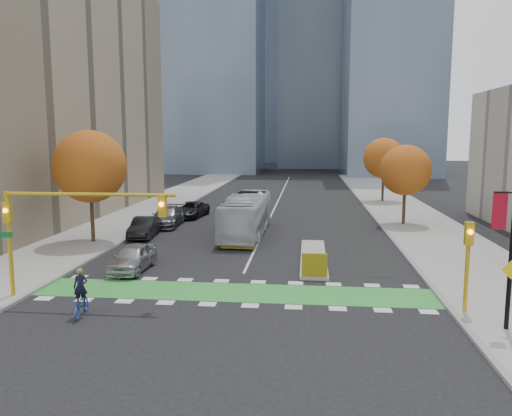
% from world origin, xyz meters
% --- Properties ---
extents(ground, '(300.00, 300.00, 0.00)m').
position_xyz_m(ground, '(0.00, 0.00, 0.00)').
color(ground, black).
rests_on(ground, ground).
extents(sidewalk_west, '(7.00, 120.00, 0.15)m').
position_xyz_m(sidewalk_west, '(-13.50, 20.00, 0.07)').
color(sidewalk_west, gray).
rests_on(sidewalk_west, ground).
extents(sidewalk_east, '(7.00, 120.00, 0.15)m').
position_xyz_m(sidewalk_east, '(13.50, 20.00, 0.07)').
color(sidewalk_east, gray).
rests_on(sidewalk_east, ground).
extents(curb_west, '(0.30, 120.00, 0.16)m').
position_xyz_m(curb_west, '(-10.00, 20.00, 0.07)').
color(curb_west, gray).
rests_on(curb_west, ground).
extents(curb_east, '(0.30, 120.00, 0.16)m').
position_xyz_m(curb_east, '(10.00, 20.00, 0.07)').
color(curb_east, gray).
rests_on(curb_east, ground).
extents(bike_crossing, '(20.00, 3.00, 0.01)m').
position_xyz_m(bike_crossing, '(0.00, 1.50, 0.01)').
color(bike_crossing, green).
rests_on(bike_crossing, ground).
extents(centre_line, '(0.15, 70.00, 0.01)m').
position_xyz_m(centre_line, '(0.00, 40.00, 0.01)').
color(centre_line, silver).
rests_on(centre_line, ground).
extents(bike_lane_paint, '(2.50, 50.00, 0.01)m').
position_xyz_m(bike_lane_paint, '(7.50, 30.00, 0.01)').
color(bike_lane_paint, black).
rests_on(bike_lane_paint, ground).
extents(median_island, '(1.60, 10.00, 0.16)m').
position_xyz_m(median_island, '(4.00, 9.00, 0.08)').
color(median_island, gray).
rests_on(median_island, ground).
extents(hazard_board, '(1.40, 0.12, 1.30)m').
position_xyz_m(hazard_board, '(4.00, 4.20, 0.80)').
color(hazard_board, yellow).
rests_on(hazard_board, median_island).
extents(building_west, '(16.00, 44.00, 25.00)m').
position_xyz_m(building_west, '(-24.00, 22.00, 12.50)').
color(building_west, gray).
rests_on(building_west, ground).
extents(tower_nw, '(22.00, 22.00, 70.00)m').
position_xyz_m(tower_nw, '(-18.00, 90.00, 35.00)').
color(tower_nw, '#47566B').
rests_on(tower_nw, ground).
extents(tower_ne, '(18.00, 24.00, 60.00)m').
position_xyz_m(tower_ne, '(20.00, 85.00, 30.00)').
color(tower_ne, '#47566B').
rests_on(tower_ne, ground).
extents(tower_far, '(26.00, 26.00, 80.00)m').
position_xyz_m(tower_far, '(-4.00, 140.00, 40.00)').
color(tower_far, '#47566B').
rests_on(tower_far, ground).
extents(tree_west, '(5.20, 5.20, 8.22)m').
position_xyz_m(tree_west, '(-12.00, 12.00, 5.62)').
color(tree_west, '#332114').
rests_on(tree_west, ground).
extents(tree_east_near, '(4.40, 4.40, 7.08)m').
position_xyz_m(tree_east_near, '(12.00, 22.00, 4.86)').
color(tree_east_near, '#332114').
rests_on(tree_east_near, ground).
extents(tree_east_far, '(4.80, 4.80, 7.65)m').
position_xyz_m(tree_east_far, '(12.50, 38.00, 5.24)').
color(tree_east_far, '#332114').
rests_on(tree_east_far, ground).
extents(traffic_signal_west, '(8.53, 0.56, 5.20)m').
position_xyz_m(traffic_signal_west, '(-7.93, -0.51, 4.03)').
color(traffic_signal_west, '#BF9914').
rests_on(traffic_signal_west, ground).
extents(traffic_signal_east, '(0.35, 0.43, 4.10)m').
position_xyz_m(traffic_signal_east, '(10.50, -0.51, 2.73)').
color(traffic_signal_east, '#BF9914').
rests_on(traffic_signal_east, ground).
extents(cyclist, '(0.91, 1.93, 2.14)m').
position_xyz_m(cyclist, '(-6.13, -2.48, 0.71)').
color(cyclist, '#21439B').
rests_on(cyclist, ground).
extents(bus, '(2.95, 11.75, 3.26)m').
position_xyz_m(bus, '(-1.22, 16.27, 1.63)').
color(bus, silver).
rests_on(bus, ground).
extents(parked_car_a, '(1.89, 4.55, 1.54)m').
position_xyz_m(parked_car_a, '(-6.50, 5.00, 0.77)').
color(parked_car_a, '#A0A0A5').
rests_on(parked_car_a, ground).
extents(parked_car_b, '(2.04, 4.84, 1.56)m').
position_xyz_m(parked_car_b, '(-9.00, 14.55, 0.78)').
color(parked_car_b, black).
rests_on(parked_car_b, ground).
extents(parked_car_c, '(2.56, 5.82, 1.66)m').
position_xyz_m(parked_car_c, '(-8.60, 19.55, 0.83)').
color(parked_car_c, '#4C4B50').
rests_on(parked_car_c, ground).
extents(parked_car_d, '(3.07, 5.58, 1.48)m').
position_xyz_m(parked_car_d, '(-7.71, 24.55, 0.74)').
color(parked_car_d, black).
rests_on(parked_car_d, ground).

